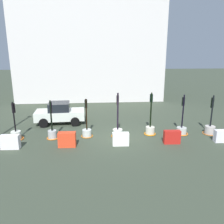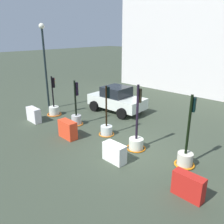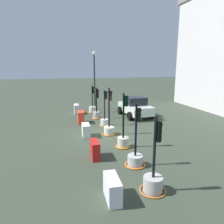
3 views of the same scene
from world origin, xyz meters
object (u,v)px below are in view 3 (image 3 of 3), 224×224
(traffic_light_0, at_px, (93,108))
(street_lamp_post, at_px, (94,73))
(construction_barrier_1, at_px, (81,117))
(car_white_van, at_px, (135,107))
(traffic_light_2, at_px, (105,120))
(traffic_light_6, at_px, (153,180))
(traffic_light_5, at_px, (135,157))
(traffic_light_4, at_px, (123,139))
(construction_barrier_0, at_px, (76,109))
(construction_barrier_2, at_px, (86,130))
(traffic_light_1, at_px, (97,113))
(traffic_light_3, at_px, (109,127))
(construction_barrier_3, at_px, (95,149))
(construction_barrier_4, at_px, (112,189))

(traffic_light_0, relative_size, street_lamp_post, 0.45)
(construction_barrier_1, relative_size, car_white_van, 0.27)
(traffic_light_2, relative_size, construction_barrier_1, 2.44)
(traffic_light_6, distance_m, construction_barrier_1, 9.90)
(traffic_light_5, bearing_deg, construction_barrier_1, -168.55)
(traffic_light_0, relative_size, traffic_light_2, 0.97)
(traffic_light_5, bearing_deg, traffic_light_4, 176.74)
(traffic_light_0, relative_size, traffic_light_5, 0.90)
(traffic_light_4, relative_size, construction_barrier_0, 2.69)
(construction_barrier_0, height_order, construction_barrier_2, construction_barrier_0)
(traffic_light_0, height_order, traffic_light_4, traffic_light_4)
(construction_barrier_1, bearing_deg, traffic_light_4, 17.02)
(traffic_light_1, distance_m, traffic_light_3, 4.37)
(traffic_light_4, bearing_deg, traffic_light_6, -2.84)
(traffic_light_0, relative_size, car_white_van, 0.64)
(construction_barrier_3, bearing_deg, car_white_van, 147.37)
(traffic_light_3, bearing_deg, street_lamp_post, 176.68)
(street_lamp_post, bearing_deg, construction_barrier_4, -7.56)
(traffic_light_4, distance_m, construction_barrier_3, 1.98)
(traffic_light_4, height_order, street_lamp_post, street_lamp_post)
(construction_barrier_2, bearing_deg, traffic_light_6, 13.21)
(street_lamp_post, bearing_deg, car_white_van, 37.26)
(traffic_light_1, distance_m, traffic_light_6, 10.91)
(traffic_light_0, bearing_deg, traffic_light_2, 2.08)
(construction_barrier_4, relative_size, car_white_van, 0.28)
(construction_barrier_4, bearing_deg, traffic_light_6, 93.81)
(construction_barrier_2, height_order, construction_barrier_4, construction_barrier_2)
(construction_barrier_3, relative_size, construction_barrier_4, 0.93)
(traffic_light_2, height_order, construction_barrier_0, traffic_light_2)
(construction_barrier_3, height_order, street_lamp_post, street_lamp_post)
(traffic_light_6, relative_size, construction_barrier_3, 2.64)
(construction_barrier_2, bearing_deg, traffic_light_4, 37.43)
(construction_barrier_0, distance_m, street_lamp_post, 4.06)
(traffic_light_0, height_order, street_lamp_post, street_lamp_post)
(traffic_light_3, bearing_deg, traffic_light_2, 175.50)
(construction_barrier_0, height_order, construction_barrier_3, construction_barrier_0)
(traffic_light_0, relative_size, construction_barrier_0, 2.31)
(traffic_light_5, height_order, construction_barrier_0, traffic_light_5)
(construction_barrier_0, bearing_deg, traffic_light_6, 6.69)
(traffic_light_0, relative_size, traffic_light_1, 0.98)
(street_lamp_post, bearing_deg, construction_barrier_0, -51.98)
(traffic_light_2, relative_size, street_lamp_post, 0.46)
(traffic_light_3, bearing_deg, construction_barrier_0, -167.01)
(traffic_light_2, bearing_deg, traffic_light_6, -0.94)
(traffic_light_1, height_order, construction_barrier_1, traffic_light_1)
(traffic_light_3, distance_m, construction_barrier_0, 6.75)
(traffic_light_2, bearing_deg, traffic_light_3, -4.50)
(construction_barrier_2, bearing_deg, street_lamp_post, 166.39)
(traffic_light_0, height_order, traffic_light_5, traffic_light_5)
(construction_barrier_2, relative_size, street_lamp_post, 0.18)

